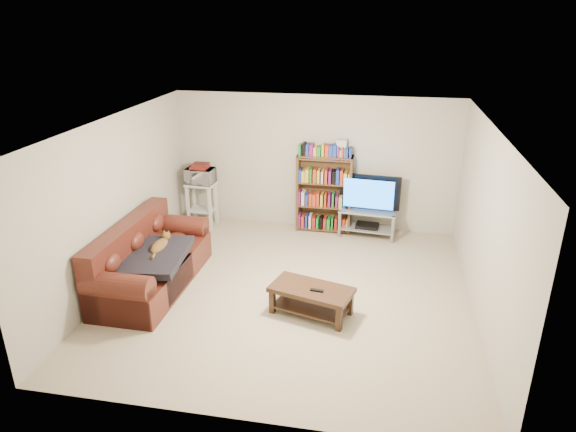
% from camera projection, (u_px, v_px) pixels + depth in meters
% --- Properties ---
extents(floor, '(5.00, 5.00, 0.00)m').
position_uv_depth(floor, '(290.00, 292.00, 7.29)').
color(floor, beige).
rests_on(floor, ground).
extents(ceiling, '(5.00, 5.00, 0.00)m').
position_uv_depth(ceiling, '(290.00, 124.00, 6.40)').
color(ceiling, white).
rests_on(ceiling, ground).
extents(wall_back, '(5.00, 0.00, 5.00)m').
position_uv_depth(wall_back, '(315.00, 163.00, 9.12)').
color(wall_back, beige).
rests_on(wall_back, ground).
extents(wall_front, '(5.00, 0.00, 5.00)m').
position_uv_depth(wall_front, '(240.00, 315.00, 4.56)').
color(wall_front, beige).
rests_on(wall_front, ground).
extents(wall_left, '(0.00, 5.00, 5.00)m').
position_uv_depth(wall_left, '(117.00, 202.00, 7.27)').
color(wall_left, beige).
rests_on(wall_left, ground).
extents(wall_right, '(0.00, 5.00, 5.00)m').
position_uv_depth(wall_right, '(486.00, 227.00, 6.42)').
color(wall_right, beige).
rests_on(wall_right, ground).
extents(sofa, '(0.99, 2.23, 0.95)m').
position_uv_depth(sofa, '(148.00, 264.00, 7.36)').
color(sofa, '#4F1D14').
rests_on(sofa, floor).
extents(blanket, '(0.93, 1.16, 0.19)m').
position_uv_depth(blanket, '(154.00, 256.00, 7.11)').
color(blanket, black).
rests_on(blanket, sofa).
extents(cat, '(0.25, 0.61, 0.18)m').
position_uv_depth(cat, '(159.00, 246.00, 7.27)').
color(cat, brown).
rests_on(cat, sofa).
extents(coffee_table, '(1.16, 0.79, 0.38)m').
position_uv_depth(coffee_table, '(311.00, 296.00, 6.68)').
color(coffee_table, '#352012').
rests_on(coffee_table, floor).
extents(remote, '(0.18, 0.07, 0.02)m').
position_uv_depth(remote, '(317.00, 290.00, 6.55)').
color(remote, black).
rests_on(remote, coffee_table).
extents(tv_stand, '(1.02, 0.53, 0.49)m').
position_uv_depth(tv_stand, '(368.00, 218.00, 8.99)').
color(tv_stand, '#999EA3').
rests_on(tv_stand, floor).
extents(television, '(1.06, 0.24, 0.61)m').
position_uv_depth(television, '(369.00, 194.00, 8.82)').
color(television, black).
rests_on(television, tv_stand).
extents(dvd_player, '(0.42, 0.31, 0.06)m').
position_uv_depth(dvd_player, '(367.00, 226.00, 9.05)').
color(dvd_player, black).
rests_on(dvd_player, tv_stand).
extents(bookshelf, '(0.97, 0.32, 1.40)m').
position_uv_depth(bookshelf, '(324.00, 193.00, 9.09)').
color(bookshelf, '#4F341B').
rests_on(bookshelf, floor).
extents(shelf_clutter, '(0.71, 0.22, 0.28)m').
position_uv_depth(shelf_clutter, '(331.00, 150.00, 8.79)').
color(shelf_clutter, silver).
rests_on(shelf_clutter, bookshelf).
extents(microwave_stand, '(0.53, 0.40, 0.82)m').
position_uv_depth(microwave_stand, '(202.00, 198.00, 9.38)').
color(microwave_stand, silver).
rests_on(microwave_stand, floor).
extents(microwave, '(0.52, 0.37, 0.28)m').
position_uv_depth(microwave, '(200.00, 176.00, 9.22)').
color(microwave, silver).
rests_on(microwave, microwave_stand).
extents(game_boxes, '(0.31, 0.28, 0.05)m').
position_uv_depth(game_boxes, '(200.00, 167.00, 9.16)').
color(game_boxes, maroon).
rests_on(game_boxes, microwave).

